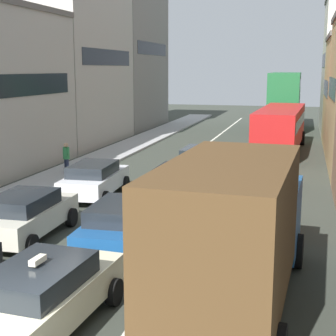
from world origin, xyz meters
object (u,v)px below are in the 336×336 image
(sedan_centre_lane_second, at_px, (123,224))
(sedan_left_lane_third, at_px, (94,179))
(removalist_box_truck, at_px, (236,226))
(wagon_left_lane_second, at_px, (25,214))
(coupe_centre_lane_fourth, at_px, (200,161))
(taxi_centre_lane_front, at_px, (43,294))
(bus_mid_queue_primary, at_px, (280,126))
(bus_far_queue_secondary, at_px, (285,98))
(pedestrian_near_kerb, at_px, (66,156))
(sedan_right_lane_behind_truck, at_px, (250,201))
(hatchback_centre_lane_third, at_px, (177,183))
(wagon_right_lane_far, at_px, (261,171))

(sedan_centre_lane_second, height_order, sedan_left_lane_third, same)
(removalist_box_truck, height_order, wagon_left_lane_second, removalist_box_truck)
(sedan_centre_lane_second, distance_m, coupe_centre_lane_fourth, 11.28)
(taxi_centre_lane_front, xyz_separation_m, bus_mid_queue_primary, (3.58, 25.07, 0.96))
(removalist_box_truck, bearing_deg, bus_far_queue_secondary, 3.42)
(wagon_left_lane_second, height_order, bus_mid_queue_primary, bus_mid_queue_primary)
(coupe_centre_lane_fourth, bearing_deg, pedestrian_near_kerb, 102.16)
(pedestrian_near_kerb, bearing_deg, coupe_centre_lane_fourth, -40.57)
(removalist_box_truck, height_order, sedan_left_lane_third, removalist_box_truck)
(sedan_left_lane_third, bearing_deg, wagon_left_lane_second, 176.35)
(removalist_box_truck, relative_size, coupe_centre_lane_fourth, 1.81)
(sedan_centre_lane_second, bearing_deg, bus_mid_queue_primary, -13.10)
(sedan_left_lane_third, bearing_deg, sedan_right_lane_behind_truck, -110.28)
(hatchback_centre_lane_third, height_order, bus_mid_queue_primary, bus_mid_queue_primary)
(bus_mid_queue_primary, bearing_deg, sedan_left_lane_third, 156.30)
(coupe_centre_lane_fourth, bearing_deg, bus_far_queue_secondary, -8.54)
(taxi_centre_lane_front, bearing_deg, wagon_right_lane_far, -9.63)
(removalist_box_truck, xyz_separation_m, pedestrian_near_kerb, (-10.45, 12.88, -1.03))
(bus_far_queue_secondary, bearing_deg, sedan_centre_lane_second, 173.95)
(sedan_left_lane_third, bearing_deg, wagon_right_lane_far, -65.23)
(sedan_centre_lane_second, relative_size, coupe_centre_lane_fourth, 1.02)
(pedestrian_near_kerb, bearing_deg, wagon_left_lane_second, -123.93)
(sedan_left_lane_third, bearing_deg, coupe_centre_lane_fourth, -35.58)
(sedan_left_lane_third, relative_size, pedestrian_near_kerb, 2.65)
(taxi_centre_lane_front, height_order, hatchback_centre_lane_third, taxi_centre_lane_front)
(sedan_right_lane_behind_truck, bearing_deg, wagon_right_lane_far, -2.73)
(sedan_centre_lane_second, distance_m, pedestrian_near_kerb, 11.88)
(wagon_right_lane_far, bearing_deg, pedestrian_near_kerb, 86.35)
(bus_far_queue_secondary, bearing_deg, removalist_box_truck, -179.50)
(taxi_centre_lane_front, distance_m, coupe_centre_lane_fourth, 16.32)
(sedan_right_lane_behind_truck, bearing_deg, bus_far_queue_secondary, -3.72)
(bus_mid_queue_primary, xyz_separation_m, bus_far_queue_secondary, (-0.26, 12.76, 1.07))
(removalist_box_truck, relative_size, wagon_right_lane_far, 1.80)
(sedan_centre_lane_second, xyz_separation_m, wagon_right_lane_far, (3.34, 9.35, 0.00))
(bus_mid_queue_primary, distance_m, bus_far_queue_secondary, 12.80)
(removalist_box_truck, distance_m, bus_mid_queue_primary, 23.07)
(wagon_left_lane_second, distance_m, wagon_right_lane_far, 11.37)
(sedan_right_lane_behind_truck, bearing_deg, removalist_box_truck, 179.15)
(hatchback_centre_lane_third, relative_size, sedan_left_lane_third, 0.98)
(wagon_right_lane_far, distance_m, bus_mid_queue_primary, 10.72)
(hatchback_centre_lane_third, distance_m, pedestrian_near_kerb, 7.91)
(pedestrian_near_kerb, bearing_deg, sedan_right_lane_behind_truck, -83.89)
(coupe_centre_lane_fourth, relative_size, bus_mid_queue_primary, 0.41)
(bus_far_queue_secondary, bearing_deg, wagon_left_lane_second, 168.09)
(taxi_centre_lane_front, xyz_separation_m, hatchback_centre_lane_third, (0.15, 10.99, -0.00))
(wagon_left_lane_second, xyz_separation_m, bus_far_queue_secondary, (6.80, 32.59, 2.03))
(sedan_centre_lane_second, xyz_separation_m, hatchback_centre_lane_third, (0.23, 5.94, 0.00))
(sedan_centre_lane_second, distance_m, bus_far_queue_secondary, 33.02)
(wagon_left_lane_second, relative_size, sedan_left_lane_third, 0.99)
(hatchback_centre_lane_third, bearing_deg, taxi_centre_lane_front, 179.36)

